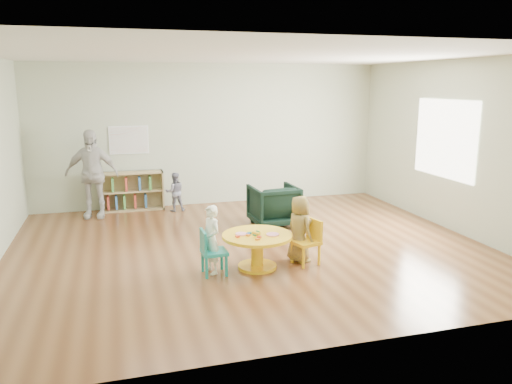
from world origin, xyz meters
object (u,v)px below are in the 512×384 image
armchair (274,205)px  child_right (300,229)px  kid_chair_right (308,240)px  kid_chair_left (211,251)px  bookshelf (131,191)px  activity_table (257,245)px  toddler (175,192)px  child_left (211,240)px  adult_caretaker (92,174)px

armchair → child_right: 1.83m
kid_chair_right → child_right: (-0.09, 0.10, 0.14)m
kid_chair_left → kid_chair_right: 1.36m
bookshelf → armchair: bookshelf is taller
kid_chair_right → armchair: armchair is taller
activity_table → child_right: 0.65m
armchair → toddler: toddler is taller
kid_chair_right → armchair: bearing=-18.7°
kid_chair_right → child_left: bearing=74.1°
bookshelf → adult_caretaker: size_ratio=0.74×
child_left → toddler: size_ratio=1.19×
kid_chair_right → armchair: (0.12, 1.91, 0.03)m
activity_table → kid_chair_right: (0.72, -0.02, 0.01)m
child_left → adult_caretaker: 3.69m
activity_table → kid_chair_left: 0.64m
activity_table → adult_caretaker: bearing=123.2°
kid_chair_left → kid_chair_right: (1.36, 0.04, 0.01)m
adult_caretaker → armchair: bearing=-14.0°
activity_table → toddler: 3.42m
child_right → toddler: 3.53m
kid_chair_left → child_left: child_left is taller
activity_table → child_right: (0.63, 0.08, 0.14)m
armchair → child_left: child_left is taller
child_right → armchair: bearing=-24.4°
kid_chair_right → bookshelf: bookshelf is taller
kid_chair_right → child_left: (-1.34, 0.02, 0.12)m
kid_chair_left → armchair: armchair is taller
kid_chair_left → adult_caretaker: bearing=-157.1°
activity_table → child_right: bearing=7.1°
child_left → adult_caretaker: adult_caretaker is taller
bookshelf → adult_caretaker: (-0.69, -0.37, 0.44)m
armchair → toddler: bearing=-46.8°
activity_table → child_right: child_right is taller
kid_chair_left → adult_caretaker: 3.75m
activity_table → child_left: 0.63m
kid_chair_right → child_right: bearing=28.4°
kid_chair_left → toddler: size_ratio=0.79×
child_left → kid_chair_right: bearing=68.6°
adult_caretaker → kid_chair_left: bearing=-54.1°
bookshelf → armchair: size_ratio=1.54×
kid_chair_left → toddler: toddler is taller
kid_chair_right → child_left: child_left is taller
activity_table → adult_caretaker: adult_caretaker is taller
kid_chair_left → child_left: 0.14m
activity_table → bookshelf: size_ratio=0.78×
armchair → adult_caretaker: (-3.01, 1.43, 0.45)m
bookshelf → child_right: (2.11, -3.61, 0.10)m
kid_chair_left → child_left: (0.02, 0.06, 0.13)m
toddler → kid_chair_left: bearing=89.9°
adult_caretaker → bookshelf: bearing=39.6°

